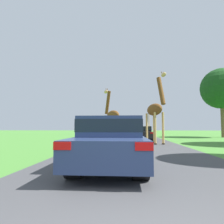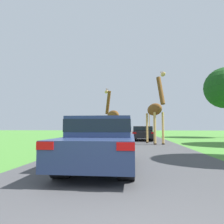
{
  "view_description": "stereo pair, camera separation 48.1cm",
  "coord_description": "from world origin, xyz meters",
  "px_view_note": "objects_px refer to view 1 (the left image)",
  "views": [
    {
      "loc": [
        -0.36,
        -1.59,
        1.25
      ],
      "look_at": [
        -1.5,
        14.2,
        2.47
      ],
      "focal_mm": 32.0,
      "sensor_mm": 36.0,
      "label": 1
    },
    {
      "loc": [
        0.12,
        -1.55,
        1.25
      ],
      "look_at": [
        -1.5,
        14.2,
        2.47
      ],
      "focal_mm": 32.0,
      "sensor_mm": 36.0,
      "label": 2
    }
  ],
  "objects_px": {
    "car_queue_left": "(141,133)",
    "tree_right_cluster": "(221,89)",
    "car_lead_maroon": "(111,141)",
    "car_queue_right": "(113,131)",
    "giraffe_near_road": "(112,116)",
    "giraffe_companion": "(155,110)"
  },
  "relations": [
    {
      "from": "car_queue_left",
      "to": "tree_right_cluster",
      "type": "distance_m",
      "value": 13.45
    },
    {
      "from": "giraffe_near_road",
      "to": "car_queue_left",
      "type": "distance_m",
      "value": 4.8
    },
    {
      "from": "giraffe_companion",
      "to": "tree_right_cluster",
      "type": "distance_m",
      "value": 14.85
    },
    {
      "from": "car_queue_right",
      "to": "car_queue_left",
      "type": "xyz_separation_m",
      "value": [
        3.55,
        -11.22,
        -0.01
      ]
    },
    {
      "from": "giraffe_near_road",
      "to": "tree_right_cluster",
      "type": "relative_size",
      "value": 0.53
    },
    {
      "from": "giraffe_companion",
      "to": "tree_right_cluster",
      "type": "xyz_separation_m",
      "value": [
        9.87,
        10.51,
        3.55
      ]
    },
    {
      "from": "car_lead_maroon",
      "to": "car_queue_left",
      "type": "relative_size",
      "value": 1.05
    },
    {
      "from": "giraffe_companion",
      "to": "tree_right_cluster",
      "type": "bearing_deg",
      "value": -150.52
    },
    {
      "from": "giraffe_near_road",
      "to": "car_lead_maroon",
      "type": "height_order",
      "value": "giraffe_near_road"
    },
    {
      "from": "giraffe_near_road",
      "to": "car_queue_right",
      "type": "xyz_separation_m",
      "value": [
        -0.97,
        15.02,
        -1.4
      ]
    },
    {
      "from": "giraffe_companion",
      "to": "car_lead_maroon",
      "type": "height_order",
      "value": "giraffe_companion"
    },
    {
      "from": "giraffe_near_road",
      "to": "tree_right_cluster",
      "type": "distance_m",
      "value": 17.05
    },
    {
      "from": "car_lead_maroon",
      "to": "car_queue_left",
      "type": "height_order",
      "value": "car_lead_maroon"
    },
    {
      "from": "tree_right_cluster",
      "to": "giraffe_companion",
      "type": "bearing_deg",
      "value": -133.18
    },
    {
      "from": "giraffe_companion",
      "to": "car_queue_right",
      "type": "xyz_separation_m",
      "value": [
        -4.31,
        15.53,
        -1.86
      ]
    },
    {
      "from": "giraffe_companion",
      "to": "car_queue_left",
      "type": "bearing_deg",
      "value": -97.23
    },
    {
      "from": "car_lead_maroon",
      "to": "tree_right_cluster",
      "type": "height_order",
      "value": "tree_right_cluster"
    },
    {
      "from": "car_queue_right",
      "to": "tree_right_cluster",
      "type": "xyz_separation_m",
      "value": [
        14.18,
        -5.01,
        5.41
      ]
    },
    {
      "from": "car_lead_maroon",
      "to": "tree_right_cluster",
      "type": "xyz_separation_m",
      "value": [
        12.55,
        19.65,
        5.31
      ]
    },
    {
      "from": "car_lead_maroon",
      "to": "car_queue_left",
      "type": "distance_m",
      "value": 13.58
    },
    {
      "from": "giraffe_near_road",
      "to": "car_lead_maroon",
      "type": "distance_m",
      "value": 9.76
    },
    {
      "from": "giraffe_near_road",
      "to": "tree_right_cluster",
      "type": "xyz_separation_m",
      "value": [
        13.21,
        10.0,
        4.01
      ]
    }
  ]
}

